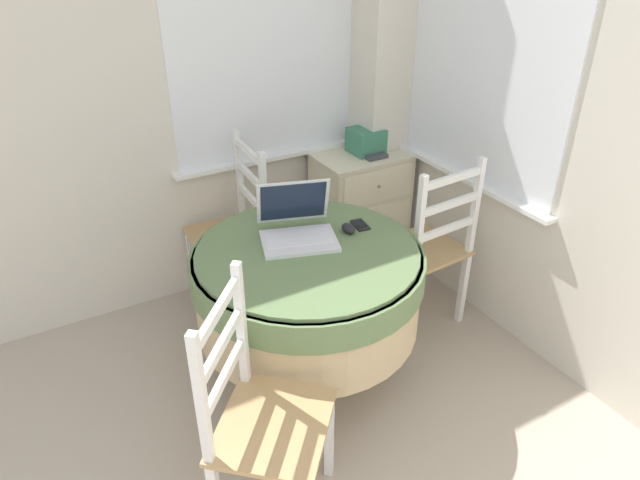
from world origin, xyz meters
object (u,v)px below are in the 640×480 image
at_px(computer_mouse, 348,228).
at_px(book_on_cabinet, 369,152).
at_px(cell_phone, 360,225).
at_px(laptop, 297,227).
at_px(dining_chair_near_back_window, 234,233).
at_px(dining_chair_camera_near, 261,419).
at_px(round_dining_table, 308,283).
at_px(dining_chair_near_right_window, 427,250).
at_px(storage_box, 366,141).
at_px(corner_cabinet, 360,209).

relative_size(computer_mouse, book_on_cabinet, 0.38).
bearing_deg(cell_phone, laptop, 170.01).
distance_m(dining_chair_near_back_window, dining_chair_camera_near, 1.38).
bearing_deg(round_dining_table, dining_chair_near_right_window, 4.61).
height_order(dining_chair_near_right_window, dining_chair_camera_near, same).
bearing_deg(dining_chair_near_right_window, computer_mouse, -177.96).
bearing_deg(storage_box, dining_chair_near_right_window, -96.93).
xyz_separation_m(laptop, dining_chair_camera_near, (-0.51, -0.69, -0.31)).
relative_size(dining_chair_camera_near, corner_cabinet, 1.32).
height_order(storage_box, book_on_cabinet, storage_box).
distance_m(laptop, cell_phone, 0.32).
relative_size(cell_phone, corner_cabinet, 0.15).
bearing_deg(dining_chair_camera_near, corner_cabinet, 46.07).
bearing_deg(round_dining_table, laptop, 83.44).
distance_m(corner_cabinet, book_on_cabinet, 0.39).
distance_m(laptop, dining_chair_near_back_window, 0.70).
relative_size(round_dining_table, dining_chair_near_right_window, 1.06).
relative_size(computer_mouse, corner_cabinet, 0.11).
bearing_deg(dining_chair_near_back_window, dining_chair_near_right_window, -39.82).
relative_size(computer_mouse, storage_box, 0.45).
distance_m(dining_chair_camera_near, corner_cabinet, 1.89).
height_order(dining_chair_camera_near, corner_cabinet, dining_chair_camera_near).
bearing_deg(storage_box, computer_mouse, -128.30).
height_order(computer_mouse, corner_cabinet, computer_mouse).
bearing_deg(laptop, corner_cabinet, 40.00).
xyz_separation_m(round_dining_table, book_on_cabinet, (0.84, 0.77, 0.21)).
bearing_deg(book_on_cabinet, storage_box, 88.43).
bearing_deg(cell_phone, storage_box, 54.82).
height_order(corner_cabinet, book_on_cabinet, book_on_cabinet).
xyz_separation_m(laptop, book_on_cabinet, (0.83, 0.64, -0.02)).
bearing_deg(book_on_cabinet, round_dining_table, -137.61).
relative_size(round_dining_table, dining_chair_camera_near, 1.06).
relative_size(laptop, dining_chair_near_right_window, 0.42).
relative_size(dining_chair_camera_near, book_on_cabinet, 4.44).
bearing_deg(book_on_cabinet, laptop, -142.09).
xyz_separation_m(computer_mouse, dining_chair_near_back_window, (-0.31, 0.70, -0.28)).
distance_m(cell_phone, book_on_cabinet, 0.87).
height_order(cell_phone, dining_chair_camera_near, dining_chair_camera_near).
bearing_deg(storage_box, round_dining_table, -136.38).
relative_size(computer_mouse, dining_chair_camera_near, 0.09).
relative_size(round_dining_table, dining_chair_near_back_window, 1.06).
bearing_deg(round_dining_table, storage_box, 43.62).
bearing_deg(computer_mouse, dining_chair_near_back_window, 113.86).
bearing_deg(computer_mouse, dining_chair_near_right_window, 2.04).
distance_m(laptop, computer_mouse, 0.24).
xyz_separation_m(laptop, computer_mouse, (0.23, -0.08, -0.03)).
bearing_deg(dining_chair_camera_near, computer_mouse, 39.46).
height_order(dining_chair_near_right_window, book_on_cabinet, dining_chair_near_right_window).
bearing_deg(book_on_cabinet, computer_mouse, -129.57).
distance_m(corner_cabinet, storage_box, 0.45).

